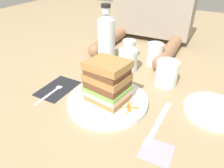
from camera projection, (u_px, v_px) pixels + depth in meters
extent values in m
plane|color=#9E8460|center=(108.00, 99.00, 0.68)|extent=(3.00, 3.00, 0.00)
cylinder|color=white|center=(108.00, 101.00, 0.66)|extent=(0.26, 0.26, 0.02)
cube|color=#A87A42|center=(108.00, 96.00, 0.65)|extent=(0.13, 0.12, 0.02)
cube|color=beige|center=(108.00, 92.00, 0.64)|extent=(0.14, 0.12, 0.01)
cube|color=#7AB74C|center=(108.00, 88.00, 0.63)|extent=(0.14, 0.12, 0.01)
cube|color=brown|center=(107.00, 83.00, 0.62)|extent=(0.13, 0.12, 0.02)
cube|color=#A87A42|center=(107.00, 77.00, 0.61)|extent=(0.13, 0.12, 0.02)
cube|color=brown|center=(107.00, 71.00, 0.60)|extent=(0.12, 0.11, 0.02)
cube|color=#A87A42|center=(107.00, 65.00, 0.59)|extent=(0.13, 0.12, 0.03)
cylinder|color=orange|center=(83.00, 92.00, 0.69)|extent=(0.01, 0.02, 0.00)
cylinder|color=orange|center=(85.00, 94.00, 0.68)|extent=(0.01, 0.03, 0.00)
cylinder|color=orange|center=(97.00, 91.00, 0.69)|extent=(0.03, 0.01, 0.00)
cylinder|color=orange|center=(96.00, 89.00, 0.70)|extent=(0.02, 0.00, 0.00)
cylinder|color=orange|center=(87.00, 94.00, 0.67)|extent=(0.02, 0.02, 0.00)
cylinder|color=orange|center=(85.00, 90.00, 0.69)|extent=(0.01, 0.02, 0.00)
cylinder|color=orange|center=(86.00, 91.00, 0.69)|extent=(0.03, 0.01, 0.00)
cylinder|color=orange|center=(87.00, 94.00, 0.68)|extent=(0.03, 0.01, 0.00)
cylinder|color=orange|center=(95.00, 90.00, 0.70)|extent=(0.03, 0.02, 0.00)
cylinder|color=orange|center=(94.00, 94.00, 0.68)|extent=(0.02, 0.02, 0.00)
cylinder|color=orange|center=(134.00, 107.00, 0.62)|extent=(0.03, 0.01, 0.00)
cylinder|color=orange|center=(129.00, 105.00, 0.63)|extent=(0.01, 0.03, 0.00)
cylinder|color=orange|center=(121.00, 108.00, 0.61)|extent=(0.02, 0.02, 0.00)
cylinder|color=orange|center=(130.00, 109.00, 0.61)|extent=(0.02, 0.02, 0.00)
cylinder|color=orange|center=(128.00, 111.00, 0.60)|extent=(0.01, 0.02, 0.00)
cylinder|color=orange|center=(128.00, 107.00, 0.62)|extent=(0.01, 0.03, 0.00)
cylinder|color=orange|center=(129.00, 107.00, 0.62)|extent=(0.01, 0.03, 0.00)
cylinder|color=orange|center=(134.00, 108.00, 0.61)|extent=(0.02, 0.01, 0.00)
cylinder|color=orange|center=(129.00, 103.00, 0.64)|extent=(0.01, 0.02, 0.00)
cube|color=black|center=(58.00, 88.00, 0.74)|extent=(0.10, 0.15, 0.00)
cube|color=silver|center=(47.00, 95.00, 0.70)|extent=(0.01, 0.11, 0.00)
cube|color=silver|center=(59.00, 86.00, 0.74)|extent=(0.02, 0.02, 0.00)
cylinder|color=silver|center=(66.00, 83.00, 0.76)|extent=(0.00, 0.04, 0.00)
cylinder|color=silver|center=(65.00, 83.00, 0.76)|extent=(0.00, 0.04, 0.00)
cylinder|color=silver|center=(63.00, 83.00, 0.76)|extent=(0.00, 0.04, 0.00)
cylinder|color=silver|center=(62.00, 82.00, 0.77)|extent=(0.00, 0.04, 0.00)
cube|color=silver|center=(153.00, 133.00, 0.55)|extent=(0.02, 0.10, 0.00)
cube|color=silver|center=(164.00, 112.00, 0.63)|extent=(0.02, 0.11, 0.00)
cylinder|color=white|center=(167.00, 73.00, 0.74)|extent=(0.08, 0.08, 0.09)
cylinder|color=orange|center=(166.00, 77.00, 0.75)|extent=(0.07, 0.07, 0.06)
cylinder|color=silver|center=(106.00, 42.00, 0.87)|extent=(0.07, 0.07, 0.19)
cone|color=silver|center=(106.00, 17.00, 0.81)|extent=(0.07, 0.07, 0.02)
cylinder|color=silver|center=(106.00, 10.00, 0.80)|extent=(0.03, 0.03, 0.02)
cylinder|color=black|center=(106.00, 5.00, 0.79)|extent=(0.04, 0.04, 0.01)
cylinder|color=silver|center=(129.00, 49.00, 0.94)|extent=(0.06, 0.06, 0.08)
cylinder|color=silver|center=(155.00, 54.00, 0.88)|extent=(0.07, 0.07, 0.09)
cylinder|color=silver|center=(128.00, 60.00, 0.83)|extent=(0.08, 0.08, 0.09)
cylinder|color=white|center=(214.00, 110.00, 0.62)|extent=(0.18, 0.18, 0.02)
cube|color=pink|center=(156.00, 151.00, 0.50)|extent=(0.08, 0.07, 0.00)
cylinder|color=#936647|center=(109.00, 40.00, 1.07)|extent=(0.06, 0.29, 0.06)
cylinder|color=#936647|center=(169.00, 51.00, 0.95)|extent=(0.06, 0.29, 0.06)
sphere|color=#936647|center=(95.00, 50.00, 0.96)|extent=(0.06, 0.06, 0.06)
sphere|color=#936647|center=(160.00, 64.00, 0.84)|extent=(0.06, 0.06, 0.06)
cube|color=gray|center=(154.00, 4.00, 1.08)|extent=(0.41, 0.14, 0.31)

